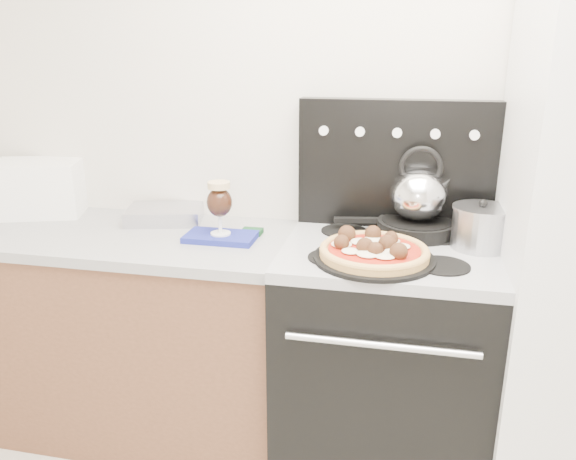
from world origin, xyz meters
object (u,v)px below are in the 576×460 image
(stove_body, at_px, (382,364))
(toaster_oven, at_px, (39,187))
(tea_kettle, at_px, (419,190))
(stock_pot, at_px, (480,229))
(base_cabinet, at_px, (123,334))
(pizza_pan, at_px, (374,258))
(oven_mitt, at_px, (221,237))
(skillet, at_px, (416,227))
(beer_glass, at_px, (220,208))
(pizza, at_px, (374,249))

(stove_body, height_order, toaster_oven, toaster_oven)
(stove_body, height_order, tea_kettle, tea_kettle)
(stock_pot, bearing_deg, toaster_oven, 175.95)
(toaster_oven, height_order, tea_kettle, tea_kettle)
(base_cabinet, distance_m, pizza_pan, 1.18)
(oven_mitt, distance_m, skillet, 0.76)
(stove_body, bearing_deg, pizza_pan, -108.59)
(base_cabinet, bearing_deg, toaster_oven, 158.69)
(base_cabinet, height_order, skillet, skillet)
(beer_glass, bearing_deg, oven_mitt, 0.00)
(stock_pot, bearing_deg, pizza_pan, -150.71)
(toaster_oven, height_order, pizza_pan, toaster_oven)
(base_cabinet, bearing_deg, skillet, 7.29)
(toaster_oven, height_order, skillet, toaster_oven)
(pizza_pan, height_order, pizza, pizza)
(oven_mitt, distance_m, pizza, 0.61)
(stock_pot, bearing_deg, pizza, -150.71)
(stove_body, bearing_deg, stock_pot, 11.72)
(stove_body, relative_size, oven_mitt, 3.25)
(base_cabinet, distance_m, oven_mitt, 0.67)
(tea_kettle, bearing_deg, toaster_oven, 169.61)
(pizza, relative_size, tea_kettle, 1.53)
(base_cabinet, relative_size, beer_glass, 6.89)
(oven_mitt, height_order, skillet, skillet)
(pizza_pan, height_order, tea_kettle, tea_kettle)
(pizza_pan, height_order, stock_pot, stock_pot)
(oven_mitt, relative_size, pizza, 0.73)
(skillet, bearing_deg, oven_mitt, -167.07)
(stove_body, xyz_separation_m, skillet, (0.10, 0.18, 0.51))
(beer_glass, height_order, pizza, beer_glass)
(pizza_pan, bearing_deg, beer_glass, 166.16)
(toaster_oven, xyz_separation_m, pizza, (1.50, -0.33, -0.06))
(toaster_oven, bearing_deg, beer_glass, -30.31)
(pizza, bearing_deg, pizza_pan, 0.00)
(stove_body, xyz_separation_m, tea_kettle, (0.10, 0.18, 0.65))
(oven_mitt, relative_size, skillet, 0.91)
(pizza, xyz_separation_m, tea_kettle, (0.14, 0.32, 0.13))
(pizza, xyz_separation_m, skillet, (0.14, 0.32, -0.01))
(pizza_pan, relative_size, tea_kettle, 1.71)
(base_cabinet, height_order, beer_glass, beer_glass)
(base_cabinet, relative_size, skillet, 4.86)
(pizza_pan, bearing_deg, base_cabinet, 171.31)
(stove_body, relative_size, pizza_pan, 2.14)
(base_cabinet, xyz_separation_m, tea_kettle, (1.20, 0.15, 0.66))
(beer_glass, relative_size, pizza, 0.57)
(toaster_oven, relative_size, pizza_pan, 0.90)
(pizza_pan, bearing_deg, skillet, 65.89)
(skillet, bearing_deg, stock_pot, -27.37)
(pizza, distance_m, skillet, 0.35)
(pizza_pan, relative_size, stock_pot, 2.08)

